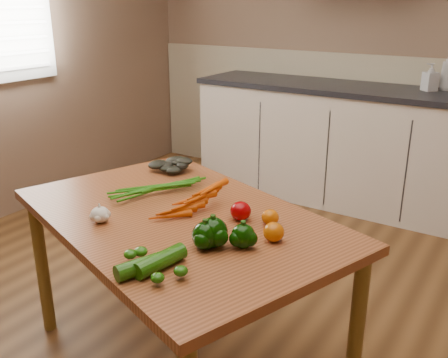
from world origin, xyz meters
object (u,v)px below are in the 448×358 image
table (179,233)px  tomato_a (241,211)px  carrot_bunch (182,198)px  leafy_greens (172,163)px  zucchini_a (160,261)px  garlic_bulb (100,215)px  tomato_c (274,232)px  soap_bottle_b (431,77)px  tomato_b (270,217)px  zucchini_b (143,265)px  pepper_b (243,236)px  pepper_c (205,236)px  pepper_a (213,232)px

table → tomato_a: tomato_a is taller
carrot_bunch → tomato_a: bearing=20.9°
carrot_bunch → tomato_a: size_ratio=3.09×
leafy_greens → zucchini_a: bearing=-53.7°
garlic_bulb → table: bearing=47.1°
carrot_bunch → tomato_c: (0.45, -0.08, 0.00)m
garlic_bulb → soap_bottle_b: bearing=75.9°
leafy_greens → tomato_b: (0.68, -0.28, -0.02)m
zucchini_b → pepper_b: bearing=61.8°
carrot_bunch → leafy_greens: size_ratio=1.30×
pepper_b → soap_bottle_b: bearing=88.2°
garlic_bulb → tomato_c: bearing=19.1°
pepper_b → tomato_a: pepper_b is taller
pepper_b → pepper_c: size_ratio=0.90×
soap_bottle_b → pepper_c: size_ratio=2.06×
carrot_bunch → pepper_c: pepper_c is taller
garlic_bulb → zucchini_b: 0.43m
tomato_a → tomato_b: 0.12m
pepper_b → pepper_c: 0.13m
table → soap_bottle_b: (0.43, 2.29, 0.36)m
pepper_a → zucchini_b: 0.28m
garlic_bulb → tomato_c: 0.65m
table → soap_bottle_b: 2.35m
table → leafy_greens: bearing=150.5°
tomato_b → zucchini_b: size_ratio=0.37×
garlic_bulb → tomato_a: bearing=35.0°
pepper_b → tomato_a: 0.22m
pepper_b → tomato_c: 0.12m
soap_bottle_b → garlic_bulb: 2.59m
pepper_c → tomato_a: bearing=94.1°
carrot_bunch → pepper_c: 0.38m
soap_bottle_b → tomato_c: (-0.01, -2.29, -0.25)m
pepper_b → tomato_b: 0.21m
garlic_bulb → pepper_b: bearing=12.0°
pepper_a → leafy_greens: bearing=138.5°
carrot_bunch → pepper_b: (0.39, -0.18, 0.01)m
table → tomato_a: 0.27m
table → pepper_b: 0.38m
zucchini_a → garlic_bulb: bearing=160.5°
pepper_b → tomato_a: size_ratio=1.04×
pepper_b → pepper_c: bearing=-144.2°
tomato_b → tomato_c: 0.13m
carrot_bunch → zucchini_a: 0.51m
tomato_a → pepper_b: bearing=-56.9°
carrot_bunch → zucchini_a: (0.25, -0.44, -0.01)m
pepper_c → tomato_b: size_ratio=1.42×
soap_bottle_b → zucchini_b: 2.72m
pepper_c → leafy_greens: bearing=136.5°
pepper_a → tomato_a: bearing=97.7°
pepper_b → tomato_c: size_ratio=1.12×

